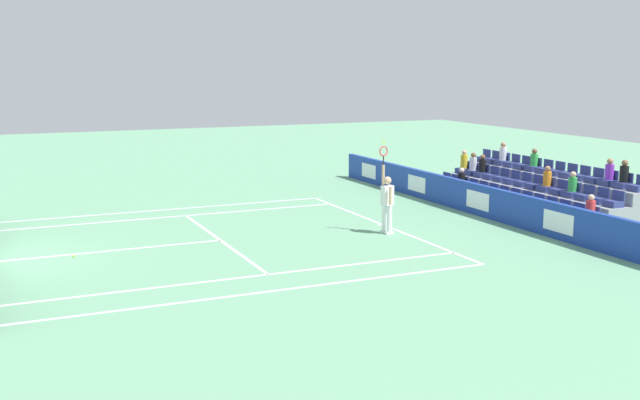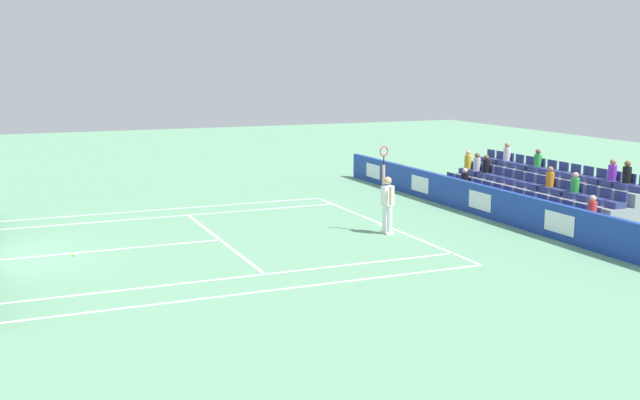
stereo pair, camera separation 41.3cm
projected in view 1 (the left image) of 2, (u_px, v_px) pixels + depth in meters
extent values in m
cube|color=white|center=(383.00, 225.00, 24.94)|extent=(10.97, 0.10, 0.01)
cube|color=white|center=(220.00, 240.00, 22.74)|extent=(8.23, 0.10, 0.01)
cube|color=white|center=(110.00, 251.00, 21.46)|extent=(0.10, 6.40, 0.01)
cube|color=white|center=(173.00, 217.00, 26.26)|extent=(0.10, 11.89, 0.01)
cube|color=white|center=(251.00, 276.00, 18.86)|extent=(0.10, 11.89, 0.01)
cube|color=white|center=(164.00, 210.00, 27.49)|extent=(0.10, 11.89, 0.01)
cube|color=white|center=(270.00, 291.00, 17.63)|extent=(0.10, 11.89, 0.01)
cube|color=white|center=(380.00, 225.00, 24.90)|extent=(0.10, 0.20, 0.01)
cube|color=#193899|center=(480.00, 200.00, 26.38)|extent=(20.22, 0.20, 1.08)
cube|color=white|center=(558.00, 222.00, 22.70)|extent=(1.29, 0.01, 0.60)
cube|color=white|center=(478.00, 200.00, 26.33)|extent=(1.29, 0.01, 0.60)
cube|color=white|center=(417.00, 184.00, 29.97)|extent=(1.29, 0.01, 0.60)
cube|color=white|center=(369.00, 171.00, 33.61)|extent=(1.29, 0.01, 0.60)
cylinder|color=white|center=(389.00, 220.00, 23.50)|extent=(0.16, 0.16, 0.90)
cylinder|color=white|center=(385.00, 219.00, 23.69)|extent=(0.16, 0.16, 0.90)
cube|color=white|center=(389.00, 233.00, 23.57)|extent=(0.16, 0.27, 0.08)
cube|color=white|center=(384.00, 231.00, 23.77)|extent=(0.16, 0.27, 0.08)
cube|color=white|center=(387.00, 195.00, 23.46)|extent=(0.27, 0.39, 0.60)
sphere|color=#D3A884|center=(388.00, 180.00, 23.38)|extent=(0.24, 0.24, 0.24)
cylinder|color=#D3A884|center=(383.00, 175.00, 23.54)|extent=(0.09, 0.09, 0.62)
cylinder|color=#D3A884|center=(390.00, 196.00, 23.25)|extent=(0.09, 0.09, 0.56)
cylinder|color=black|center=(383.00, 160.00, 23.46)|extent=(0.04, 0.04, 0.28)
torus|color=red|center=(384.00, 151.00, 23.41)|extent=(0.08, 0.31, 0.31)
sphere|color=#D1E533|center=(384.00, 142.00, 23.36)|extent=(0.07, 0.07, 0.07)
cube|color=gray|center=(505.00, 207.00, 26.87)|extent=(8.68, 0.95, 0.42)
cube|color=navy|center=(589.00, 220.00, 23.19)|extent=(0.48, 0.44, 0.20)
cube|color=navy|center=(594.00, 211.00, 23.23)|extent=(0.48, 0.04, 0.30)
cube|color=navy|center=(574.00, 216.00, 23.75)|extent=(0.48, 0.44, 0.20)
cube|color=navy|center=(580.00, 208.00, 23.78)|extent=(0.48, 0.04, 0.30)
cube|color=navy|center=(560.00, 212.00, 24.30)|extent=(0.48, 0.44, 0.20)
cube|color=navy|center=(566.00, 204.00, 24.34)|extent=(0.48, 0.04, 0.30)
cube|color=navy|center=(547.00, 209.00, 24.86)|extent=(0.48, 0.44, 0.20)
cube|color=navy|center=(553.00, 201.00, 24.90)|extent=(0.48, 0.04, 0.30)
cube|color=navy|center=(535.00, 206.00, 25.42)|extent=(0.48, 0.44, 0.20)
cube|color=navy|center=(540.00, 198.00, 25.46)|extent=(0.48, 0.04, 0.30)
cube|color=navy|center=(523.00, 203.00, 25.98)|extent=(0.48, 0.44, 0.20)
cube|color=navy|center=(528.00, 195.00, 26.01)|extent=(0.48, 0.04, 0.30)
cube|color=navy|center=(511.00, 200.00, 26.53)|extent=(0.48, 0.44, 0.20)
cube|color=navy|center=(516.00, 192.00, 26.57)|extent=(0.48, 0.04, 0.30)
cube|color=navy|center=(500.00, 197.00, 27.09)|extent=(0.48, 0.44, 0.20)
cube|color=navy|center=(505.00, 190.00, 27.13)|extent=(0.48, 0.04, 0.30)
cube|color=navy|center=(490.00, 194.00, 27.65)|extent=(0.48, 0.44, 0.20)
cube|color=navy|center=(494.00, 187.00, 27.69)|extent=(0.48, 0.04, 0.30)
cube|color=navy|center=(479.00, 192.00, 28.21)|extent=(0.48, 0.44, 0.20)
cube|color=navy|center=(484.00, 185.00, 28.24)|extent=(0.48, 0.04, 0.30)
cube|color=navy|center=(470.00, 189.00, 28.76)|extent=(0.48, 0.44, 0.20)
cube|color=navy|center=(474.00, 183.00, 28.80)|extent=(0.48, 0.04, 0.30)
cube|color=navy|center=(460.00, 187.00, 29.32)|extent=(0.48, 0.44, 0.20)
cube|color=navy|center=(465.00, 180.00, 29.36)|extent=(0.48, 0.04, 0.30)
cube|color=navy|center=(451.00, 185.00, 29.88)|extent=(0.48, 0.44, 0.20)
cube|color=navy|center=(456.00, 178.00, 29.92)|extent=(0.48, 0.04, 0.30)
cube|color=navy|center=(442.00, 183.00, 30.44)|extent=(0.48, 0.44, 0.20)
cube|color=navy|center=(447.00, 176.00, 30.47)|extent=(0.48, 0.04, 0.30)
cube|color=gray|center=(527.00, 199.00, 27.21)|extent=(8.68, 0.95, 0.84)
cube|color=navy|center=(613.00, 204.00, 23.50)|extent=(0.48, 0.44, 0.20)
cube|color=navy|center=(619.00, 195.00, 23.53)|extent=(0.48, 0.04, 0.30)
cube|color=navy|center=(598.00, 200.00, 24.05)|extent=(0.48, 0.44, 0.20)
cube|color=navy|center=(604.00, 192.00, 24.09)|extent=(0.48, 0.04, 0.30)
cube|color=navy|center=(584.00, 197.00, 24.61)|extent=(0.48, 0.44, 0.20)
cube|color=navy|center=(590.00, 189.00, 24.65)|extent=(0.48, 0.04, 0.30)
cube|color=navy|center=(571.00, 194.00, 25.17)|extent=(0.48, 0.44, 0.20)
cube|color=navy|center=(576.00, 186.00, 25.20)|extent=(0.48, 0.04, 0.30)
cube|color=navy|center=(558.00, 192.00, 25.73)|extent=(0.48, 0.44, 0.20)
cube|color=navy|center=(563.00, 184.00, 25.76)|extent=(0.48, 0.04, 0.30)
cube|color=navy|center=(546.00, 189.00, 26.28)|extent=(0.48, 0.44, 0.20)
cube|color=navy|center=(550.00, 181.00, 26.32)|extent=(0.48, 0.04, 0.30)
cube|color=navy|center=(534.00, 186.00, 26.84)|extent=(0.48, 0.44, 0.20)
cube|color=navy|center=(539.00, 179.00, 26.88)|extent=(0.48, 0.04, 0.30)
cube|color=navy|center=(522.00, 184.00, 27.40)|extent=(0.48, 0.44, 0.20)
cube|color=navy|center=(527.00, 177.00, 27.44)|extent=(0.48, 0.04, 0.30)
cube|color=navy|center=(511.00, 181.00, 27.96)|extent=(0.48, 0.44, 0.20)
cube|color=navy|center=(516.00, 174.00, 27.99)|extent=(0.48, 0.04, 0.30)
cube|color=navy|center=(501.00, 179.00, 28.51)|extent=(0.48, 0.44, 0.20)
cube|color=navy|center=(506.00, 172.00, 28.55)|extent=(0.48, 0.04, 0.30)
cube|color=navy|center=(491.00, 177.00, 29.07)|extent=(0.48, 0.44, 0.20)
cube|color=navy|center=(495.00, 170.00, 29.11)|extent=(0.48, 0.04, 0.30)
cube|color=navy|center=(481.00, 175.00, 29.63)|extent=(0.48, 0.44, 0.20)
cube|color=navy|center=(486.00, 168.00, 29.67)|extent=(0.48, 0.04, 0.30)
cube|color=navy|center=(472.00, 173.00, 30.19)|extent=(0.48, 0.44, 0.20)
cube|color=navy|center=(476.00, 166.00, 30.22)|extent=(0.48, 0.04, 0.30)
cube|color=navy|center=(463.00, 171.00, 30.74)|extent=(0.48, 0.44, 0.20)
cube|color=navy|center=(467.00, 164.00, 30.78)|extent=(0.48, 0.04, 0.30)
cube|color=gray|center=(549.00, 192.00, 27.55)|extent=(8.68, 0.95, 1.26)
cube|color=navy|center=(637.00, 188.00, 23.80)|extent=(0.48, 0.44, 0.20)
cube|color=navy|center=(622.00, 185.00, 24.36)|extent=(0.48, 0.44, 0.20)
cube|color=navy|center=(627.00, 177.00, 24.40)|extent=(0.48, 0.04, 0.30)
cube|color=navy|center=(608.00, 183.00, 24.92)|extent=(0.48, 0.44, 0.20)
cube|color=navy|center=(613.00, 175.00, 24.95)|extent=(0.48, 0.04, 0.30)
cube|color=navy|center=(594.00, 180.00, 25.48)|extent=(0.48, 0.44, 0.20)
cube|color=navy|center=(599.00, 172.00, 25.51)|extent=(0.48, 0.04, 0.30)
cube|color=navy|center=(581.00, 178.00, 26.03)|extent=(0.48, 0.44, 0.20)
cube|color=navy|center=(586.00, 170.00, 26.07)|extent=(0.48, 0.04, 0.30)
cube|color=navy|center=(568.00, 175.00, 26.59)|extent=(0.48, 0.44, 0.20)
cube|color=navy|center=(573.00, 168.00, 26.63)|extent=(0.48, 0.04, 0.30)
cube|color=navy|center=(556.00, 173.00, 27.15)|extent=(0.48, 0.44, 0.20)
cube|color=navy|center=(560.00, 166.00, 27.18)|extent=(0.48, 0.04, 0.30)
cube|color=navy|center=(544.00, 171.00, 27.71)|extent=(0.48, 0.44, 0.20)
cube|color=navy|center=(549.00, 164.00, 27.74)|extent=(0.48, 0.04, 0.30)
cube|color=navy|center=(533.00, 169.00, 28.26)|extent=(0.48, 0.44, 0.20)
cube|color=navy|center=(537.00, 162.00, 28.30)|extent=(0.48, 0.04, 0.30)
cube|color=navy|center=(522.00, 167.00, 28.82)|extent=(0.48, 0.44, 0.20)
cube|color=navy|center=(526.00, 160.00, 28.86)|extent=(0.48, 0.04, 0.30)
cube|color=navy|center=(512.00, 165.00, 29.38)|extent=(0.48, 0.44, 0.20)
cube|color=navy|center=(516.00, 158.00, 29.41)|extent=(0.48, 0.04, 0.30)
cube|color=navy|center=(502.00, 163.00, 29.94)|extent=(0.48, 0.44, 0.20)
cube|color=navy|center=(506.00, 156.00, 29.97)|extent=(0.48, 0.04, 0.30)
cube|color=navy|center=(492.00, 161.00, 30.49)|extent=(0.48, 0.44, 0.20)
cube|color=navy|center=(496.00, 154.00, 30.53)|extent=(0.48, 0.04, 0.30)
cube|color=navy|center=(483.00, 159.00, 31.05)|extent=(0.48, 0.44, 0.20)
cube|color=navy|center=(487.00, 153.00, 31.09)|extent=(0.48, 0.04, 0.30)
cylinder|color=black|center=(624.00, 174.00, 24.32)|extent=(0.28, 0.28, 0.52)
sphere|color=brown|center=(625.00, 163.00, 24.25)|extent=(0.20, 0.20, 0.20)
cylinder|color=white|center=(473.00, 164.00, 30.15)|extent=(0.28, 0.28, 0.50)
sphere|color=brown|center=(473.00, 155.00, 30.08)|extent=(0.20, 0.20, 0.20)
cylinder|color=yellow|center=(464.00, 162.00, 30.70)|extent=(0.28, 0.28, 0.54)
sphere|color=#D3A884|center=(464.00, 152.00, 30.63)|extent=(0.20, 0.20, 0.20)
cylinder|color=green|center=(573.00, 184.00, 25.13)|extent=(0.28, 0.28, 0.46)
sphere|color=#D3A884|center=(573.00, 174.00, 25.07)|extent=(0.20, 0.20, 0.20)
cylinder|color=black|center=(482.00, 166.00, 29.59)|extent=(0.28, 0.28, 0.49)
sphere|color=brown|center=(483.00, 157.00, 29.53)|extent=(0.20, 0.20, 0.20)
cylinder|color=black|center=(462.00, 179.00, 29.29)|extent=(0.28, 0.28, 0.44)
sphere|color=beige|center=(462.00, 170.00, 29.23)|extent=(0.20, 0.20, 0.20)
cylinder|color=white|center=(503.00, 154.00, 29.89)|extent=(0.28, 0.28, 0.50)
sphere|color=#9E7251|center=(503.00, 145.00, 29.83)|extent=(0.20, 0.20, 0.20)
cylinder|color=orange|center=(547.00, 179.00, 26.24)|extent=(0.28, 0.28, 0.49)
sphere|color=#9E7251|center=(548.00, 169.00, 26.18)|extent=(0.20, 0.20, 0.20)
cylinder|color=purple|center=(610.00, 172.00, 24.88)|extent=(0.28, 0.28, 0.50)
sphere|color=#9E7251|center=(610.00, 161.00, 24.82)|extent=(0.20, 0.20, 0.20)
cylinder|color=red|center=(591.00, 208.00, 23.15)|extent=(0.28, 0.28, 0.48)
sphere|color=#D3A884|center=(591.00, 197.00, 23.09)|extent=(0.20, 0.20, 0.20)
cylinder|color=green|center=(534.00, 160.00, 28.23)|extent=(0.28, 0.28, 0.44)
sphere|color=brown|center=(535.00, 151.00, 28.17)|extent=(0.20, 0.20, 0.20)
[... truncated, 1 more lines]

